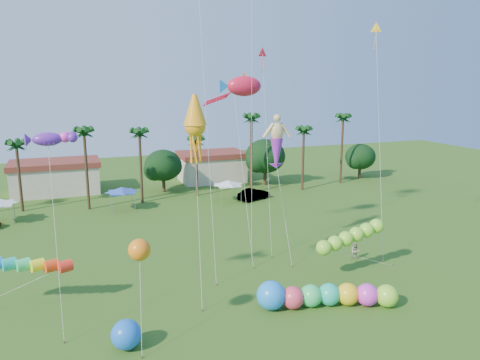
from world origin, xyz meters
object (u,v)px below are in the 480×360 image
object	(u,v)px
car_b	(254,194)
caterpillar_inflatable	(322,295)
blue_ball	(126,335)
spectator_b	(355,251)

from	to	relation	value
car_b	caterpillar_inflatable	world-z (taller)	caterpillar_inflatable
caterpillar_inflatable	blue_ball	xyz separation A→B (m)	(-14.22, -0.52, 0.05)
car_b	caterpillar_inflatable	size ratio (longest dim) A/B	0.47
spectator_b	blue_ball	xyz separation A→B (m)	(-21.87, -7.51, 0.13)
spectator_b	caterpillar_inflatable	size ratio (longest dim) A/B	0.16
blue_ball	caterpillar_inflatable	bearing A→B (deg)	2.08
caterpillar_inflatable	spectator_b	bearing A→B (deg)	59.45
blue_ball	spectator_b	bearing A→B (deg)	18.96
spectator_b	caterpillar_inflatable	xyz separation A→B (m)	(-7.65, -7.00, 0.08)
car_b	blue_ball	xyz separation A→B (m)	(-21.35, -31.24, 0.15)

